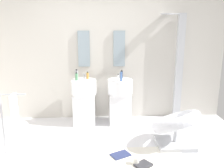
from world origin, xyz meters
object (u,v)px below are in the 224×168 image
shower_column (178,65)px  coffee_mug (136,161)px  pedestal_sink_right (120,100)px  soap_bottle_blue (121,76)px  lounge_chair (176,124)px  towel_rack (12,113)px  magazine_navy (120,155)px  soap_bottle_black (122,74)px  soap_bottle_amber (88,76)px  magazine_charcoal (143,165)px  soap_bottle_grey (77,75)px  soap_bottle_green (77,77)px  pedestal_sink_left (84,101)px  soap_bottle_white (118,78)px

shower_column → coffee_mug: shower_column is taller
pedestal_sink_right → soap_bottle_blue: soap_bottle_blue is taller
pedestal_sink_right → lounge_chair: size_ratio=0.86×
towel_rack → soap_bottle_blue: (1.63, 0.94, 0.31)m
pedestal_sink_right → magazine_navy: pedestal_sink_right is taller
lounge_chair → soap_bottle_black: size_ratio=6.86×
lounge_chair → soap_bottle_amber: (-1.39, 1.04, 0.56)m
towel_rack → magazine_charcoal: (1.81, -0.44, -0.61)m
towel_rack → shower_column: bearing=25.3°
soap_bottle_grey → magazine_navy: bearing=-60.3°
shower_column → coffee_mug: bearing=-121.6°
soap_bottle_blue → soap_bottle_black: bearing=82.8°
soap_bottle_blue → magazine_charcoal: bearing=-82.4°
coffee_mug → magazine_navy: bearing=129.0°
magazine_navy → soap_bottle_green: size_ratio=1.78×
soap_bottle_amber → pedestal_sink_left: bearing=-123.4°
magazine_navy → soap_bottle_green: bearing=93.0°
soap_bottle_green → pedestal_sink_left: bearing=10.7°
towel_rack → coffee_mug: 1.86m
shower_column → coffee_mug: size_ratio=20.67×
shower_column → soap_bottle_white: bearing=-161.4°
soap_bottle_black → soap_bottle_amber: (-0.64, -0.01, -0.01)m
soap_bottle_blue → pedestal_sink_right: bearing=94.4°
towel_rack → soap_bottle_green: soap_bottle_green is taller
soap_bottle_amber → magazine_navy: bearing=-68.7°
shower_column → soap_bottle_grey: size_ratio=10.56×
soap_bottle_amber → shower_column: bearing=4.7°
magazine_charcoal → soap_bottle_amber: bearing=78.8°
towel_rack → soap_bottle_black: bearing=35.4°
towel_rack → soap_bottle_blue: soap_bottle_blue is taller
soap_bottle_black → soap_bottle_white: soap_bottle_black is taller
pedestal_sink_left → coffee_mug: (0.78, -1.46, -0.39)m
shower_column → magazine_navy: shower_column is taller
pedestal_sink_left → soap_bottle_blue: 0.85m
pedestal_sink_left → soap_bottle_white: (0.62, -0.16, 0.46)m
magazine_charcoal → soap_bottle_green: bearing=86.2°
shower_column → towel_rack: bearing=-154.7°
pedestal_sink_left → pedestal_sink_right: bearing=0.0°
soap_bottle_grey → towel_rack: bearing=-126.9°
pedestal_sink_left → soap_bottle_white: bearing=-14.4°
pedestal_sink_left → soap_bottle_blue: size_ratio=4.95×
lounge_chair → soap_bottle_green: (-1.59, 0.91, 0.57)m
shower_column → soap_bottle_white: size_ratio=14.64×
coffee_mug → soap_bottle_grey: bearing=121.3°
pedestal_sink_left → magazine_charcoal: 1.79m
coffee_mug → soap_bottle_green: (-0.90, 1.44, 0.86)m
soap_bottle_white → shower_column: bearing=18.6°
towel_rack → soap_bottle_grey: bearing=53.1°
magazine_navy → soap_bottle_amber: size_ratio=1.99×
pedestal_sink_right → shower_column: (1.16, 0.25, 0.63)m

